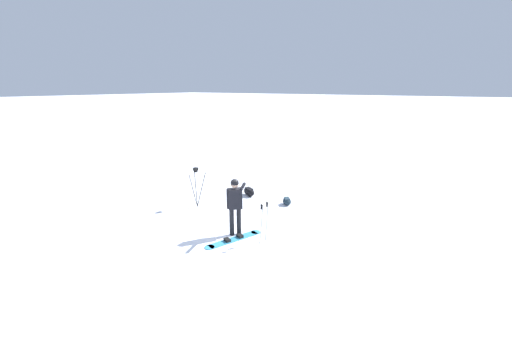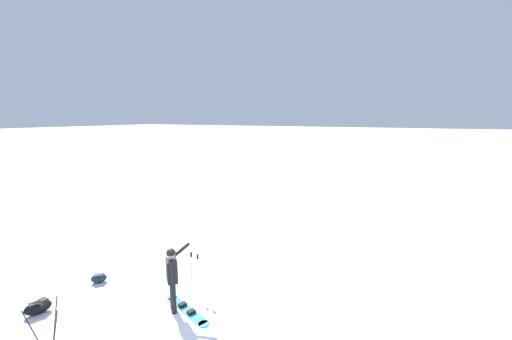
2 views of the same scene
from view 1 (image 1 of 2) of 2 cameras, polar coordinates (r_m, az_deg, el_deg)
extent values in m
plane|color=white|center=(10.28, -5.21, -10.43)|extent=(300.00, 300.00, 0.00)
cylinder|color=black|center=(9.74, -3.08, -9.11)|extent=(0.14, 0.14, 0.85)
cylinder|color=black|center=(9.71, -4.37, -9.22)|extent=(0.14, 0.14, 0.85)
cube|color=black|center=(9.45, -3.80, -5.12)|extent=(0.46, 0.47, 0.61)
sphere|color=tan|center=(9.31, -3.84, -2.53)|extent=(0.23, 0.23, 0.23)
sphere|color=black|center=(9.30, -3.85, -2.35)|extent=(0.24, 0.24, 0.24)
cylinder|color=black|center=(9.11, -2.43, -3.10)|extent=(0.47, 0.43, 0.42)
cylinder|color=black|center=(9.44, -5.02, -5.17)|extent=(0.09, 0.09, 0.61)
cube|color=teal|center=(9.59, -4.01, -12.29)|extent=(0.81, 1.60, 0.02)
cylinder|color=teal|center=(9.99, -0.06, -11.08)|extent=(0.28, 0.28, 0.02)
cylinder|color=teal|center=(9.25, -8.32, -13.52)|extent=(0.28, 0.28, 0.02)
cube|color=black|center=(9.68, -2.89, -11.69)|extent=(0.24, 0.20, 0.08)
cube|color=black|center=(9.47, -5.17, -12.36)|extent=(0.24, 0.20, 0.08)
ellipsoid|color=#192833|center=(12.19, 5.54, -5.59)|extent=(0.53, 0.53, 0.28)
cube|color=#263A47|center=(12.15, 5.55, -5.16)|extent=(0.32, 0.32, 0.08)
cylinder|color=#262628|center=(11.84, -11.16, -3.69)|extent=(0.06, 0.40, 1.35)
cylinder|color=#262628|center=(11.91, -9.75, -3.52)|extent=(0.38, 0.17, 1.35)
cylinder|color=#262628|center=(12.15, -10.72, -3.19)|extent=(0.33, 0.26, 1.35)
cube|color=black|center=(11.77, -10.75, -0.21)|extent=(0.10, 0.10, 0.06)
cube|color=black|center=(11.75, -10.77, 0.17)|extent=(0.12, 0.16, 0.10)
ellipsoid|color=black|center=(13.08, -1.26, -3.91)|extent=(0.70, 0.53, 0.34)
cube|color=black|center=(13.04, -1.26, -3.42)|extent=(0.42, 0.32, 0.08)
cylinder|color=gray|center=(9.07, 0.96, -9.75)|extent=(0.12, 0.03, 1.21)
cylinder|color=black|center=(8.86, 0.98, -6.60)|extent=(0.05, 0.05, 0.14)
cylinder|color=gray|center=(9.24, 1.93, -9.25)|extent=(0.12, 0.04, 1.21)
cylinder|color=black|center=(9.04, 1.96, -6.15)|extent=(0.05, 0.05, 0.14)
camera|label=2|loc=(11.49, -49.65, 13.55)|focal=22.08mm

